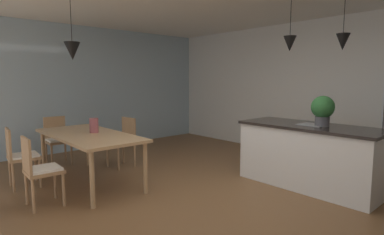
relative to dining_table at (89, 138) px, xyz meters
name	(u,v)px	position (x,y,z in m)	size (l,w,h in m)	color
ground_plane	(208,205)	(1.75, 0.77, -0.70)	(10.00, 8.40, 0.04)	brown
wall_back_kitchen	(331,90)	(1.75, 4.03, 0.67)	(10.00, 0.12, 2.70)	white
window_wall_left_glazing	(77,89)	(-2.31, 0.77, 0.67)	(0.06, 8.40, 2.70)	#9EB7C6
dining_table	(89,138)	(0.00, 0.00, 0.00)	(2.03, 0.91, 0.75)	tan
chair_near_right	(39,169)	(0.46, -0.83, -0.21)	(0.41, 0.41, 0.87)	#A87F56
chair_near_left	(20,155)	(-0.46, -0.83, -0.21)	(0.43, 0.43, 0.87)	#A87F56
chair_window_end	(57,139)	(-1.39, 0.00, -0.21)	(0.41, 0.41, 0.87)	#A87F56
chair_far_left	(123,140)	(-0.46, 0.83, -0.21)	(0.44, 0.44, 0.87)	#A87F56
kitchen_island	(309,155)	(2.26, 2.32, -0.22)	(1.98, 0.83, 0.91)	white
pendant_over_table	(72,51)	(-0.18, -0.11, 1.28)	(0.23, 0.23, 0.87)	black
pendant_over_island_main	(290,44)	(1.88, 2.32, 1.39)	(0.19, 0.19, 0.74)	black
pendant_over_island_aux	(343,42)	(2.65, 2.32, 1.35)	(0.17, 0.17, 0.77)	black
potted_plant_on_island	(323,109)	(2.43, 2.32, 0.46)	(0.31, 0.31, 0.43)	#4C4C51
vase_on_dining_table	(94,125)	(-0.03, 0.11, 0.18)	(0.13, 0.13, 0.22)	#994C51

